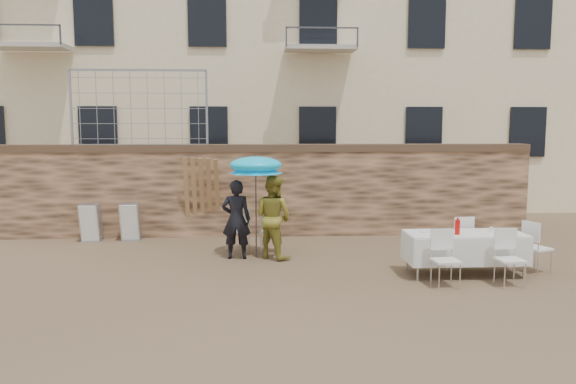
{
  "coord_description": "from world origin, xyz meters",
  "views": [
    {
      "loc": [
        -0.21,
        -8.7,
        2.7
      ],
      "look_at": [
        0.4,
        2.2,
        1.4
      ],
      "focal_mm": 35.0,
      "sensor_mm": 36.0,
      "label": 1
    }
  ],
  "objects": [
    {
      "name": "woman_dress",
      "position": [
        0.12,
        2.55,
        0.85
      ],
      "size": [
        1.04,
        1.03,
        1.7
      ],
      "primitive_type": "imported",
      "rotation": [
        0.0,
        0.0,
        2.42
      ],
      "color": "gold",
      "rests_on": "ground"
    },
    {
      "name": "couple_chair_left",
      "position": [
        -0.63,
        3.1,
        0.48
      ],
      "size": [
        0.67,
        0.67,
        0.96
      ],
      "primitive_type": null,
      "rotation": [
        0.0,
        0.0,
        3.79
      ],
      "color": "white",
      "rests_on": "ground"
    },
    {
      "name": "chair_stack_right",
      "position": [
        -3.17,
        4.57,
        0.46
      ],
      "size": [
        0.46,
        0.4,
        0.92
      ],
      "primitive_type": null,
      "color": "white",
      "rests_on": "ground"
    },
    {
      "name": "umbrella",
      "position": [
        -0.23,
        2.65,
        1.84
      ],
      "size": [
        1.11,
        1.11,
        1.95
      ],
      "color": "#3F3F44",
      "rests_on": "ground"
    },
    {
      "name": "table_chair_front_right",
      "position": [
        4.04,
        0.3,
        0.48
      ],
      "size": [
        0.52,
        0.52,
        0.96
      ],
      "primitive_type": null,
      "rotation": [
        0.0,
        0.0,
        0.08
      ],
      "color": "white",
      "rests_on": "ground"
    },
    {
      "name": "man_suit",
      "position": [
        -0.63,
        2.55,
        0.81
      ],
      "size": [
        0.61,
        0.42,
        1.61
      ],
      "primitive_type": "imported",
      "rotation": [
        0.0,
        0.0,
        3.09
      ],
      "color": "black",
      "rests_on": "ground"
    },
    {
      "name": "chair_stack_left",
      "position": [
        -4.07,
        4.57,
        0.46
      ],
      "size": [
        0.46,
        0.47,
        0.92
      ],
      "primitive_type": null,
      "color": "white",
      "rests_on": "ground"
    },
    {
      "name": "chain_link_fence",
      "position": [
        -3.0,
        5.0,
        3.1
      ],
      "size": [
        3.2,
        0.06,
        1.8
      ],
      "primitive_type": null,
      "color": "gray",
      "rests_on": "stone_wall"
    },
    {
      "name": "table_chair_front_left",
      "position": [
        2.94,
        0.3,
        0.48
      ],
      "size": [
        0.52,
        0.52,
        0.96
      ],
      "primitive_type": null,
      "rotation": [
        0.0,
        0.0,
        0.08
      ],
      "color": "white",
      "rests_on": "ground"
    },
    {
      "name": "couple_chair_right",
      "position": [
        0.07,
        3.1,
        0.48
      ],
      "size": [
        0.53,
        0.53,
        0.96
      ],
      "primitive_type": null,
      "rotation": [
        0.0,
        0.0,
        3.03
      ],
      "color": "white",
      "rests_on": "ground"
    },
    {
      "name": "soda_bottle",
      "position": [
        3.34,
        0.9,
        0.91
      ],
      "size": [
        0.09,
        0.09,
        0.26
      ],
      "primitive_type": "cylinder",
      "color": "red",
      "rests_on": "banquet_table"
    },
    {
      "name": "wood_planks",
      "position": [
        -1.57,
        4.64,
        1.0
      ],
      "size": [
        0.7,
        0.2,
        2.0
      ],
      "primitive_type": null,
      "color": "#A37749",
      "rests_on": "ground"
    },
    {
      "name": "table_chair_back",
      "position": [
        3.74,
        1.85,
        0.48
      ],
      "size": [
        0.52,
        0.52,
        0.96
      ],
      "primitive_type": null,
      "rotation": [
        0.0,
        0.0,
        3.22
      ],
      "color": "white",
      "rests_on": "ground"
    },
    {
      "name": "banquet_table",
      "position": [
        3.54,
        1.05,
        0.73
      ],
      "size": [
        2.1,
        0.85,
        0.78
      ],
      "color": "silver",
      "rests_on": "ground"
    },
    {
      "name": "table_chair_side",
      "position": [
        4.94,
        1.15,
        0.48
      ],
      "size": [
        0.62,
        0.62,
        0.96
      ],
      "primitive_type": null,
      "rotation": [
        0.0,
        0.0,
        1.95
      ],
      "color": "white",
      "rests_on": "ground"
    },
    {
      "name": "stone_wall",
      "position": [
        0.0,
        5.0,
        1.1
      ],
      "size": [
        13.0,
        0.5,
        2.2
      ],
      "primitive_type": "cube",
      "color": "brown",
      "rests_on": "ground"
    },
    {
      "name": "ground",
      "position": [
        0.0,
        0.0,
        0.0
      ],
      "size": [
        80.0,
        80.0,
        0.0
      ],
      "primitive_type": "plane",
      "color": "brown",
      "rests_on": "ground"
    }
  ]
}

